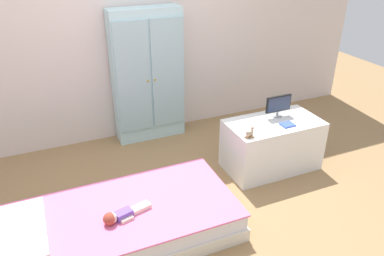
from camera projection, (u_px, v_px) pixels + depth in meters
The scene contains 10 objects.
ground_plane at pixel (168, 212), 3.32m from camera, with size 10.00×10.00×0.02m, color #99754C.
back_wall at pixel (113, 21), 3.97m from camera, with size 6.40×0.05×2.70m, color silver.
bed at pixel (123, 224), 2.98m from camera, with size 1.81×0.91×0.26m.
pillow at pixel (23, 232), 2.66m from camera, with size 0.32×0.65×0.07m, color white.
doll at pixel (119, 216), 2.81m from camera, with size 0.39×0.17×0.10m.
wardrobe at pixel (148, 76), 4.21m from camera, with size 0.79×0.29×1.50m.
tv_stand at pixel (272, 145), 3.83m from camera, with size 0.94×0.51×0.52m, color white.
tv_monitor at pixel (279, 105), 3.75m from camera, with size 0.28×0.10×0.23m.
rocking_horse_toy at pixel (250, 133), 3.40m from camera, with size 0.09×0.04×0.11m.
book_blue at pixel (287, 125), 3.63m from camera, with size 0.13×0.11×0.02m, color blue.
Camera 1 is at (-0.83, -2.47, 2.18)m, focal length 35.12 mm.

